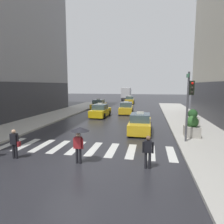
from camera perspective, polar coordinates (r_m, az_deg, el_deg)
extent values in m
plane|color=#26262B|center=(10.44, -13.35, -15.28)|extent=(160.00, 160.00, 0.00)
cube|color=silver|center=(15.60, -27.20, -8.13)|extent=(0.50, 2.80, 0.01)
cube|color=silver|center=(14.90, -23.53, -8.64)|extent=(0.50, 2.80, 0.01)
cube|color=silver|center=(14.27, -19.50, -9.15)|extent=(0.50, 2.80, 0.01)
cube|color=silver|center=(13.72, -15.11, -9.65)|extent=(0.50, 2.80, 0.01)
cube|color=silver|center=(13.25, -10.36, -10.13)|extent=(0.50, 2.80, 0.01)
cube|color=silver|center=(12.88, -5.29, -10.57)|extent=(0.50, 2.80, 0.01)
cube|color=silver|center=(12.61, 0.05, -10.94)|extent=(0.50, 2.80, 0.01)
cube|color=silver|center=(12.45, 5.58, -11.23)|extent=(0.50, 2.80, 0.01)
cube|color=silver|center=(12.41, 11.22, -11.41)|extent=(0.50, 2.80, 0.01)
cube|color=silver|center=(12.48, 16.85, -11.49)|extent=(0.50, 2.80, 0.01)
cube|color=#2D2D33|center=(22.78, -28.70, 2.18)|extent=(0.10, 31.36, 4.40)
cylinder|color=#47474C|center=(14.43, 21.02, 1.29)|extent=(0.14, 0.14, 4.80)
cube|color=black|center=(14.39, 22.15, 6.52)|extent=(0.30, 0.26, 0.95)
sphere|color=red|center=(14.25, 22.32, 7.71)|extent=(0.17, 0.17, 0.17)
sphere|color=#28231E|center=(14.25, 22.26, 6.50)|extent=(0.17, 0.17, 0.17)
sphere|color=#28231E|center=(14.26, 22.20, 5.30)|extent=(0.17, 0.17, 0.17)
cube|color=#196638|center=(14.53, 21.12, 9.83)|extent=(0.04, 0.84, 0.24)
cube|color=gold|center=(17.27, 8.14, -3.95)|extent=(1.81, 4.50, 0.84)
cube|color=#384C5B|center=(17.03, 8.17, -1.58)|extent=(1.61, 2.10, 0.64)
cube|color=silver|center=(16.97, 8.20, -0.21)|extent=(0.60, 0.24, 0.18)
cylinder|color=black|center=(18.69, 5.70, -3.73)|extent=(0.22, 0.66, 0.66)
cylinder|color=black|center=(18.62, 10.96, -3.87)|extent=(0.22, 0.66, 0.66)
cylinder|color=black|center=(16.06, 4.83, -5.63)|extent=(0.22, 0.66, 0.66)
cylinder|color=black|center=(15.98, 10.97, -5.81)|extent=(0.22, 0.66, 0.66)
cube|color=#F2EAB2|center=(19.52, 6.61, -2.43)|extent=(0.20, 0.04, 0.14)
cube|color=#F2EAB2|center=(19.47, 10.31, -2.53)|extent=(0.20, 0.04, 0.14)
cube|color=yellow|center=(25.42, -3.36, -0.09)|extent=(1.96, 4.56, 0.84)
cube|color=#384C5B|center=(25.24, -3.44, 1.54)|extent=(1.67, 2.15, 0.64)
cube|color=silver|center=(25.19, -3.44, 2.47)|extent=(0.61, 0.26, 0.18)
cylinder|color=black|center=(26.98, -4.30, -0.14)|extent=(0.24, 0.67, 0.66)
cylinder|color=black|center=(26.53, -0.76, -0.25)|extent=(0.24, 0.67, 0.66)
cylinder|color=black|center=(24.44, -6.17, -0.99)|extent=(0.24, 0.67, 0.66)
cylinder|color=black|center=(23.94, -2.29, -1.14)|extent=(0.24, 0.67, 0.66)
cube|color=#F2EAB2|center=(27.75, -3.30, 0.66)|extent=(0.20, 0.05, 0.14)
cube|color=#F2EAB2|center=(27.43, -0.77, 0.59)|extent=(0.20, 0.05, 0.14)
cube|color=gold|center=(28.37, 4.15, 0.73)|extent=(2.00, 4.58, 0.84)
cube|color=#384C5B|center=(28.19, 4.15, 2.19)|extent=(1.69, 2.17, 0.64)
cube|color=silver|center=(28.15, 4.16, 3.02)|extent=(0.61, 0.27, 0.18)
cylinder|color=black|center=(29.80, 2.70, 0.63)|extent=(0.25, 0.67, 0.66)
cylinder|color=black|center=(29.69, 5.98, 0.57)|extent=(0.25, 0.67, 0.66)
cylinder|color=black|center=(27.14, 2.13, -0.07)|extent=(0.25, 0.67, 0.66)
cylinder|color=black|center=(27.01, 5.74, -0.15)|extent=(0.25, 0.67, 0.66)
cube|color=#F2EAB2|center=(30.66, 3.29, 1.35)|extent=(0.20, 0.05, 0.14)
cube|color=#F2EAB2|center=(30.58, 5.64, 1.30)|extent=(0.20, 0.05, 0.14)
cube|color=gold|center=(33.33, -3.87, 1.79)|extent=(1.86, 4.53, 0.84)
cube|color=#384C5B|center=(33.17, -3.93, 3.04)|extent=(1.63, 2.12, 0.64)
cube|color=silver|center=(33.14, -3.94, 3.75)|extent=(0.60, 0.25, 0.18)
cylinder|color=black|center=(34.88, -4.62, 1.67)|extent=(0.23, 0.66, 0.66)
cylinder|color=black|center=(34.44, -1.89, 1.61)|extent=(0.23, 0.66, 0.66)
cylinder|color=black|center=(32.32, -5.97, 1.16)|extent=(0.23, 0.66, 0.66)
cylinder|color=black|center=(31.84, -3.04, 1.09)|extent=(0.23, 0.66, 0.66)
cube|color=#F2EAB2|center=(35.67, -3.87, 2.25)|extent=(0.20, 0.04, 0.14)
cube|color=#F2EAB2|center=(35.36, -1.90, 2.22)|extent=(0.20, 0.04, 0.14)
cube|color=gold|center=(43.63, 5.18, 3.20)|extent=(1.96, 4.56, 0.84)
cube|color=#384C5B|center=(43.48, 5.18, 4.16)|extent=(1.67, 2.16, 0.64)
cube|color=silver|center=(43.45, 5.19, 4.70)|extent=(0.61, 0.26, 0.18)
cylinder|color=black|center=(45.05, 4.20, 3.06)|extent=(0.24, 0.67, 0.66)
cylinder|color=black|center=(44.95, 6.38, 3.03)|extent=(0.24, 0.67, 0.66)
cylinder|color=black|center=(42.37, 3.90, 2.77)|extent=(0.24, 0.67, 0.66)
cylinder|color=black|center=(42.26, 6.21, 2.72)|extent=(0.24, 0.67, 0.66)
cube|color=#F2EAB2|center=(45.93, 4.58, 3.49)|extent=(0.20, 0.05, 0.14)
cube|color=#F2EAB2|center=(45.85, 6.16, 3.47)|extent=(0.20, 0.05, 0.14)
cube|color=#2D2D2D|center=(52.75, 4.18, 4.11)|extent=(2.01, 6.65, 0.40)
cube|color=silver|center=(55.97, 4.49, 5.60)|extent=(2.16, 1.87, 2.10)
cube|color=#384C5B|center=(56.88, 4.57, 6.00)|extent=(1.89, 0.10, 0.95)
cube|color=silver|center=(51.78, 4.11, 5.65)|extent=(2.35, 4.87, 2.50)
cylinder|color=black|center=(55.94, 3.43, 4.12)|extent=(0.31, 0.91, 0.90)
cylinder|color=black|center=(55.78, 5.48, 4.09)|extent=(0.31, 0.91, 0.90)
cylinder|color=black|center=(51.43, 2.93, 3.80)|extent=(0.31, 0.91, 0.90)
cylinder|color=black|center=(51.26, 5.16, 3.76)|extent=(0.31, 0.91, 0.90)
cylinder|color=black|center=(10.65, -10.15, -12.36)|extent=(0.14, 0.14, 0.82)
cylinder|color=black|center=(10.59, -9.22, -12.46)|extent=(0.14, 0.14, 0.82)
cube|color=maroon|center=(10.39, -9.78, -8.73)|extent=(0.36, 0.24, 0.60)
sphere|color=beige|center=(10.28, -9.83, -6.49)|extent=(0.22, 0.22, 0.22)
cylinder|color=maroon|center=(10.49, -10.96, -8.89)|extent=(0.09, 0.09, 0.55)
cylinder|color=maroon|center=(10.33, -8.56, -9.10)|extent=(0.09, 0.09, 0.55)
cylinder|color=#4C4C4C|center=(10.27, -9.19, -7.18)|extent=(0.02, 0.02, 1.00)
cone|color=black|center=(10.17, -9.24, -4.89)|extent=(0.96, 0.96, 0.20)
cylinder|color=black|center=(12.42, -26.67, -10.12)|extent=(0.14, 0.14, 0.82)
cylinder|color=black|center=(12.32, -26.00, -10.23)|extent=(0.14, 0.14, 0.82)
cube|color=black|center=(12.18, -26.54, -6.99)|extent=(0.36, 0.24, 0.60)
sphere|color=tan|center=(12.09, -26.66, -5.06)|extent=(0.22, 0.22, 0.22)
cylinder|color=black|center=(12.33, -27.38, -7.11)|extent=(0.09, 0.09, 0.55)
cylinder|color=black|center=(12.06, -25.65, -7.33)|extent=(0.09, 0.09, 0.55)
cube|color=maroon|center=(12.09, -25.39, -8.41)|extent=(0.10, 0.20, 0.28)
cylinder|color=black|center=(10.03, 9.79, -13.65)|extent=(0.14, 0.14, 0.82)
cylinder|color=black|center=(10.03, 10.85, -13.68)|extent=(0.14, 0.14, 0.82)
cube|color=black|center=(9.79, 10.42, -9.79)|extent=(0.36, 0.24, 0.60)
sphere|color=brown|center=(9.67, 10.48, -7.42)|extent=(0.22, 0.22, 0.22)
cylinder|color=black|center=(9.81, 9.05, -10.03)|extent=(0.09, 0.09, 0.55)
cylinder|color=black|center=(9.81, 11.78, -10.10)|extent=(0.09, 0.09, 0.55)
cube|color=#A8A399|center=(16.23, 22.15, -5.25)|extent=(1.10, 1.10, 0.80)
sphere|color=#33662D|center=(16.09, 22.29, -2.64)|extent=(0.90, 0.90, 0.90)
cube|color=#A8A399|center=(20.64, 22.27, -2.55)|extent=(1.10, 1.10, 0.80)
sphere|color=#234C23|center=(20.53, 22.38, -0.49)|extent=(0.90, 0.90, 0.90)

